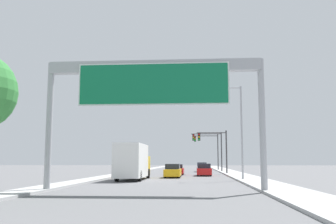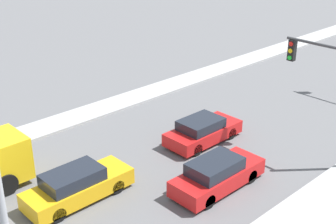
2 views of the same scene
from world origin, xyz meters
name	(u,v)px [view 1 (image 1 of 2)]	position (x,y,z in m)	size (l,w,h in m)	color
sidewalk_right	(227,171)	(7.75, 60.00, 0.07)	(3.00, 120.00, 0.15)	#A6A6A6
median_strip_left	(139,171)	(-7.25, 60.00, 0.07)	(2.00, 120.00, 0.15)	#A6A6A6
sign_gantry	(153,84)	(0.00, 17.86, 6.44)	(13.28, 0.73, 7.90)	#9EA0A5
car_mid_center	(204,170)	(3.50, 42.09, 0.70)	(1.74, 4.66, 1.47)	red
car_mid_left	(202,167)	(3.50, 58.83, 0.72)	(1.72, 4.54, 1.54)	silver
car_near_right	(177,170)	(0.00, 44.95, 0.65)	(1.83, 4.37, 1.37)	red
car_far_right	(173,171)	(0.00, 37.07, 0.70)	(1.70, 4.79, 1.48)	gold
truck_box_primary	(133,162)	(-3.50, 31.56, 1.71)	(2.33, 8.91, 3.38)	yellow
traffic_light_near_intersection	(217,145)	(5.41, 48.00, 4.04)	(4.18, 0.32, 5.99)	#3D3D3F
traffic_light_mid_block	(212,145)	(5.16, 58.00, 4.45)	(5.09, 0.32, 6.55)	#3D3D3F
traffic_light_far_intersection	(210,146)	(5.30, 68.00, 4.63)	(4.82, 0.32, 6.87)	#3D3D3F
street_lamp_right	(239,125)	(6.57, 31.22, 5.20)	(2.41, 0.28, 8.88)	#9EA0A5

